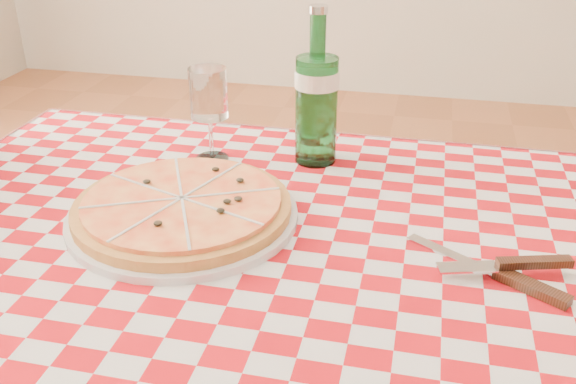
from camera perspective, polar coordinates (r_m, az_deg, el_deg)
name	(u,v)px	position (r m, az deg, el deg)	size (l,w,h in m)	color
dining_table	(292,306)	(0.97, 0.38, -10.11)	(1.20, 0.80, 0.75)	brown
tablecloth	(292,252)	(0.91, 0.40, -5.39)	(1.30, 0.90, 0.01)	#A50A11
pizza_plate	(182,206)	(0.99, -9.37, -1.24)	(0.35, 0.35, 0.05)	#C98643
water_bottle	(317,87)	(1.13, 2.57, 9.30)	(0.08, 0.08, 0.28)	#186326
wine_glass	(210,115)	(1.16, -6.97, 6.79)	(0.07, 0.07, 0.17)	white
cutlery	(497,267)	(0.89, 18.05, -6.39)	(0.25, 0.21, 0.03)	silver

